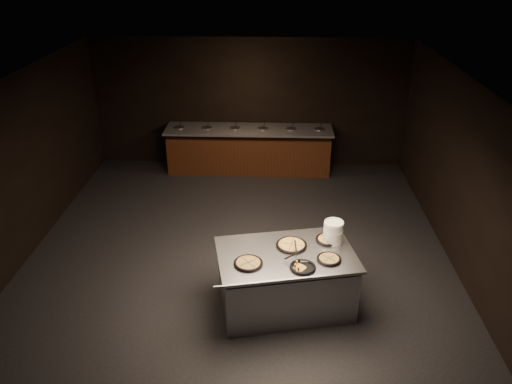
% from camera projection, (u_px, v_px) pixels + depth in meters
% --- Properties ---
extents(room, '(7.02, 8.02, 2.92)m').
position_uv_depth(room, '(237.00, 180.00, 7.64)').
color(room, black).
rests_on(room, ground).
extents(salad_bar, '(3.70, 0.83, 1.18)m').
position_uv_depth(salad_bar, '(249.00, 152.00, 11.27)').
color(salad_bar, '#512B13').
rests_on(salad_bar, ground).
extents(serving_counter, '(2.07, 1.56, 0.90)m').
position_uv_depth(serving_counter, '(285.00, 281.00, 7.04)').
color(serving_counter, '#BABDC2').
rests_on(serving_counter, ground).
extents(plate_stack, '(0.27, 0.27, 0.32)m').
position_uv_depth(plate_stack, '(333.00, 232.00, 7.01)').
color(plate_stack, white).
rests_on(plate_stack, serving_counter).
extents(pan_veggie_whole, '(0.39, 0.39, 0.04)m').
position_uv_depth(pan_veggie_whole, '(248.00, 263.00, 6.59)').
color(pan_veggie_whole, black).
rests_on(pan_veggie_whole, serving_counter).
extents(pan_cheese_whole, '(0.44, 0.44, 0.04)m').
position_uv_depth(pan_cheese_whole, '(291.00, 245.00, 6.98)').
color(pan_cheese_whole, black).
rests_on(pan_cheese_whole, serving_counter).
extents(pan_cheese_slices_a, '(0.35, 0.35, 0.04)m').
position_uv_depth(pan_cheese_slices_a, '(328.00, 239.00, 7.11)').
color(pan_cheese_slices_a, black).
rests_on(pan_cheese_slices_a, serving_counter).
extents(pan_cheese_slices_b, '(0.35, 0.35, 0.04)m').
position_uv_depth(pan_cheese_slices_b, '(303.00, 267.00, 6.51)').
color(pan_cheese_slices_b, black).
rests_on(pan_cheese_slices_b, serving_counter).
extents(pan_veggie_slices, '(0.33, 0.33, 0.04)m').
position_uv_depth(pan_veggie_slices, '(329.00, 259.00, 6.67)').
color(pan_veggie_slices, black).
rests_on(pan_veggie_slices, serving_counter).
extents(server_left, '(0.11, 0.31, 0.15)m').
position_uv_depth(server_left, '(295.00, 247.00, 6.84)').
color(server_left, '#BABDC2').
rests_on(server_left, serving_counter).
extents(server_right, '(0.32, 0.10, 0.15)m').
position_uv_depth(server_right, '(296.00, 257.00, 6.61)').
color(server_right, '#BABDC2').
rests_on(server_right, serving_counter).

